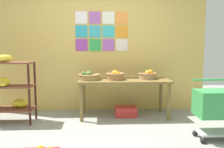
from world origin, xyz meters
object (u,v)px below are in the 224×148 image
object	(u,v)px
banana_shelf_unit	(3,85)
shopping_cart	(216,106)
fruit_basket_right	(89,76)
fruit_basket_back_left	(115,75)
fruit_basket_back_right	(148,75)
produce_crate_under_table	(126,111)
display_table	(124,84)

from	to	relation	value
banana_shelf_unit	shopping_cart	size ratio (longest dim) A/B	1.41
banana_shelf_unit	fruit_basket_right	bearing A→B (deg)	9.77
fruit_basket_back_left	shopping_cart	distance (m)	1.76
fruit_basket_back_right	produce_crate_under_table	bearing A→B (deg)	-178.07
banana_shelf_unit	display_table	bearing A→B (deg)	7.13
fruit_basket_right	display_table	bearing A→B (deg)	1.16
shopping_cart	fruit_basket_back_left	bearing A→B (deg)	135.52
fruit_basket_right	shopping_cart	xyz separation A→B (m)	(1.80, -1.15, -0.28)
banana_shelf_unit	produce_crate_under_table	world-z (taller)	banana_shelf_unit
banana_shelf_unit	display_table	distance (m)	2.08
fruit_basket_back_left	produce_crate_under_table	size ratio (longest dim) A/B	0.85
display_table	produce_crate_under_table	xyz separation A→B (m)	(0.04, 0.02, -0.53)
produce_crate_under_table	shopping_cart	size ratio (longest dim) A/B	0.48
fruit_basket_back_left	fruit_basket_right	xyz separation A→B (m)	(-0.48, 0.02, -0.01)
fruit_basket_right	fruit_basket_back_left	bearing A→B (deg)	-2.15
fruit_basket_right	produce_crate_under_table	bearing A→B (deg)	2.89
fruit_basket_right	fruit_basket_back_right	world-z (taller)	fruit_basket_back_right
banana_shelf_unit	fruit_basket_back_right	size ratio (longest dim) A/B	3.52
fruit_basket_back_left	fruit_basket_right	size ratio (longest dim) A/B	0.85
fruit_basket_back_right	shopping_cart	distance (m)	1.42
banana_shelf_unit	display_table	xyz separation A→B (m)	(2.07, 0.26, -0.04)
display_table	fruit_basket_right	bearing A→B (deg)	-178.84
display_table	fruit_basket_right	distance (m)	0.66
display_table	shopping_cart	world-z (taller)	shopping_cart
fruit_basket_back_left	shopping_cart	world-z (taller)	fruit_basket_back_left
display_table	produce_crate_under_table	bearing A→B (deg)	29.25
fruit_basket_back_right	produce_crate_under_table	size ratio (longest dim) A/B	0.84
banana_shelf_unit	shopping_cart	distance (m)	3.35
fruit_basket_back_left	produce_crate_under_table	world-z (taller)	fruit_basket_back_left
fruit_basket_right	fruit_basket_back_right	size ratio (longest dim) A/B	1.19
fruit_basket_back_left	fruit_basket_back_right	bearing A→B (deg)	6.17
banana_shelf_unit	fruit_basket_back_left	bearing A→B (deg)	6.83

